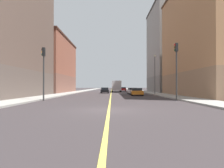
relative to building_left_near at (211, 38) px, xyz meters
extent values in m
plane|color=#362F31|center=(-15.31, -18.93, -8.98)|extent=(400.00, 400.00, 0.00)
cube|color=#9E9B93|center=(-6.29, 30.07, -8.90)|extent=(3.11, 168.00, 0.15)
cube|color=#9E9B93|center=(-24.33, 30.07, -8.90)|extent=(3.11, 168.00, 0.15)
cube|color=#E5D14C|center=(-15.31, 30.07, -8.97)|extent=(0.16, 154.00, 0.01)
cube|color=#8F6B4F|center=(0.00, 0.00, -7.15)|extent=(9.47, 22.89, 3.66)
cube|color=#A8754C|center=(0.00, 0.00, 1.62)|extent=(9.47, 22.89, 13.88)
cube|color=slate|center=(0.00, 22.43, -6.98)|extent=(9.47, 17.55, 3.99)
cube|color=gray|center=(0.00, 22.43, 3.87)|extent=(9.47, 17.55, 17.71)
cube|color=#3B3937|center=(0.00, 22.43, 12.92)|extent=(9.77, 17.85, 0.40)
cube|color=brown|center=(-30.62, -3.34, 3.57)|extent=(9.47, 20.01, 17.65)
cube|color=brown|center=(-30.62, 19.62, -6.91)|extent=(9.47, 22.47, 4.12)
cube|color=#93513D|center=(-30.62, 19.62, -0.51)|extent=(9.47, 22.47, 8.69)
cube|color=#42241B|center=(-30.62, 19.62, 4.03)|extent=(9.77, 22.77, 0.40)
cylinder|color=#2D2D2D|center=(-8.24, -10.00, -6.36)|extent=(0.16, 0.16, 5.24)
cube|color=black|center=(-8.24, -10.00, -3.29)|extent=(0.28, 0.32, 0.90)
sphere|color=red|center=(-8.40, -10.00, -3.02)|extent=(0.20, 0.20, 0.20)
sphere|color=#352204|center=(-8.40, -10.00, -3.30)|extent=(0.20, 0.20, 0.20)
sphere|color=black|center=(-8.40, -10.00, -3.58)|extent=(0.20, 0.20, 0.20)
cylinder|color=#2D2D2D|center=(-22.38, -10.00, -6.60)|extent=(0.16, 0.16, 4.76)
cube|color=black|center=(-22.38, -10.00, -3.77)|extent=(0.28, 0.32, 0.90)
sphere|color=#320404|center=(-22.54, -10.00, -3.50)|extent=(0.20, 0.20, 0.20)
sphere|color=orange|center=(-22.54, -10.00, -3.78)|extent=(0.20, 0.20, 0.20)
sphere|color=black|center=(-22.54, -10.00, -4.06)|extent=(0.20, 0.20, 0.20)
cylinder|color=#4C4C51|center=(-7.24, 6.49, -5.40)|extent=(0.14, 0.14, 6.85)
sphere|color=#EAEACC|center=(-7.24, 6.49, -1.82)|extent=(0.36, 0.36, 0.36)
cube|color=white|center=(-11.06, 9.14, -8.45)|extent=(1.94, 4.59, 0.60)
cube|color=black|center=(-11.06, 9.28, -7.94)|extent=(1.63, 2.10, 0.43)
cylinder|color=black|center=(-11.91, 10.51, -8.66)|extent=(0.24, 0.65, 0.64)
cylinder|color=black|center=(-10.31, 10.57, -8.66)|extent=(0.24, 0.65, 0.64)
cylinder|color=black|center=(-11.80, 7.70, -8.66)|extent=(0.24, 0.65, 0.64)
cylinder|color=black|center=(-10.20, 7.77, -8.66)|extent=(0.24, 0.65, 0.64)
cube|color=black|center=(-16.70, 15.24, -8.46)|extent=(1.74, 4.26, 0.58)
cube|color=black|center=(-16.70, 15.21, -7.94)|extent=(1.53, 1.80, 0.46)
cylinder|color=black|center=(-17.48, 16.56, -8.66)|extent=(0.22, 0.64, 0.64)
cylinder|color=black|center=(-15.92, 16.55, -8.66)|extent=(0.22, 0.64, 0.64)
cylinder|color=black|center=(-17.49, 13.92, -8.66)|extent=(0.22, 0.64, 0.64)
cylinder|color=black|center=(-15.93, 13.91, -8.66)|extent=(0.22, 0.64, 0.64)
cube|color=orange|center=(-10.97, 2.95, -8.46)|extent=(2.02, 4.22, 0.59)
cube|color=black|center=(-10.96, 3.15, -7.95)|extent=(1.71, 1.83, 0.44)
cylinder|color=black|center=(-11.77, 4.27, -8.66)|extent=(0.24, 0.65, 0.64)
cylinder|color=black|center=(-10.07, 4.21, -8.66)|extent=(0.24, 0.65, 0.64)
cylinder|color=black|center=(-11.87, 1.70, -8.66)|extent=(0.24, 0.65, 0.64)
cylinder|color=black|center=(-10.16, 1.64, -8.66)|extent=(0.24, 0.65, 0.64)
cube|color=red|center=(-11.49, 36.22, -8.44)|extent=(1.94, 4.13, 0.63)
cube|color=black|center=(-11.48, 36.41, -7.92)|extent=(1.66, 2.13, 0.41)
cylinder|color=black|center=(-12.27, 37.51, -8.66)|extent=(0.24, 0.65, 0.64)
cylinder|color=black|center=(-10.62, 37.46, -8.66)|extent=(0.24, 0.65, 0.64)
cylinder|color=black|center=(-12.35, 34.99, -8.66)|extent=(0.24, 0.65, 0.64)
cylinder|color=black|center=(-10.71, 34.94, -8.66)|extent=(0.24, 0.65, 0.64)
cube|color=beige|center=(-13.92, 28.24, -7.61)|extent=(2.49, 1.85, 2.03)
cube|color=silver|center=(-13.92, 24.74, -7.25)|extent=(2.49, 4.35, 2.56)
cylinder|color=black|center=(-15.06, 27.91, -8.53)|extent=(0.30, 0.90, 0.90)
cylinder|color=black|center=(-12.78, 27.91, -8.53)|extent=(0.30, 0.90, 0.90)
cylinder|color=black|center=(-15.06, 23.82, -8.53)|extent=(0.30, 0.90, 0.90)
cylinder|color=black|center=(-12.78, 23.82, -8.53)|extent=(0.30, 0.90, 0.90)
camera|label=1|loc=(-15.11, -32.68, -7.44)|focal=34.30mm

